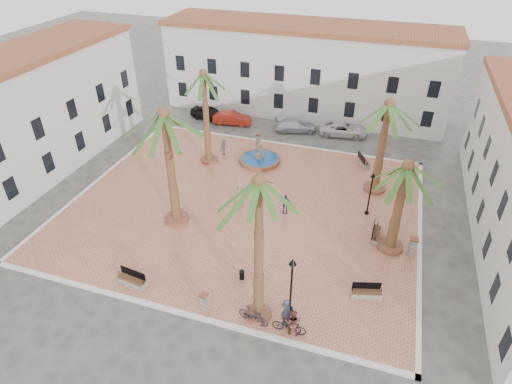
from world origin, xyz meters
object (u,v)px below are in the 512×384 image
fountain (260,159)px  pedestrian_fountain_a (239,194)px  palm_sw (165,127)px  palm_e (405,178)px  car_black (209,113)px  palm_s (259,197)px  cyclist_b (292,322)px  lamppost_s (292,276)px  lamppost_e (371,187)px  pedestrian_fountain_b (285,204)px  bollard_n (258,140)px  cyclist_a (286,312)px  bench_se (366,293)px  palm_ne (387,115)px  bench_ne (363,162)px  car_silver (295,126)px  bench_s (132,281)px  pedestrian_north (224,147)px  car_white (343,129)px  bicycle_b (253,316)px  bench_e (376,235)px  palm_nw (204,84)px  car_red (232,118)px  bicycle_a (289,326)px  pedestrian_east (394,223)px  bollard_se (204,302)px  bollard_e (412,247)px

fountain → pedestrian_fountain_a: (0.56, -6.85, 0.68)m
palm_sw → palm_e: palm_sw is taller
car_black → palm_s: bearing=-140.2°
cyclist_b → lamppost_s: bearing=-78.6°
lamppost_e → pedestrian_fountain_b: size_ratio=2.20×
bollard_n → cyclist_a: size_ratio=0.72×
bench_se → bollard_n: (-11.88, 16.11, 0.44)m
palm_ne → bench_se: palm_ne is taller
bench_ne → car_silver: (-7.46, 5.06, 0.20)m
bench_s → pedestrian_north: size_ratio=1.28×
bench_ne → car_white: bearing=-0.7°
palm_ne → fountain: bearing=172.0°
bench_ne → pedestrian_fountain_a: size_ratio=1.01×
lamppost_s → pedestrian_fountain_b: lamppost_s is taller
cyclist_b → bicycle_b: (-2.19, 0.00, -0.28)m
cyclist_b → pedestrian_north: 20.67m
bench_e → pedestrian_fountain_a: pedestrian_fountain_a is taller
palm_nw → car_red: 10.80m
cyclist_a → fountain: bearing=-42.9°
palm_ne → lamppost_s: palm_ne is taller
pedestrian_fountain_b → car_silver: (-2.70, 14.33, -0.33)m
bench_ne → palm_e: bearing=169.7°
palm_e → car_white: size_ratio=1.43×
palm_ne → lamppost_e: size_ratio=2.19×
fountain → bicycle_a: bearing=-67.4°
bench_e → pedestrian_east: bearing=-46.1°
palm_ne → bench_ne: size_ratio=4.12×
car_white → palm_nw: bearing=122.5°
palm_sw → car_black: (-4.98, 17.63, -6.87)m
lamppost_e → car_silver: lamppost_e is taller
palm_s → bollard_se: palm_s is taller
palm_e → bench_se: bearing=-102.1°
pedestrian_north → cyclist_b: bearing=-123.4°
lamppost_e → bicycle_b: (-4.90, -12.28, -1.87)m
car_red → car_white: (11.64, 0.95, -0.00)m
bollard_n → pedestrian_fountain_b: 10.84m
palm_sw → cyclist_b: palm_sw is taller
car_black → bench_ne: bearing=-95.7°
palm_nw → car_red: palm_nw is taller
car_silver → car_white: (4.80, 0.60, 0.03)m
bench_s → lamppost_e: 17.61m
bollard_se → bicycle_a: (4.95, 0.00, -0.16)m
palm_nw → bench_e: bearing=-22.8°
palm_nw → pedestrian_east: 18.48m
fountain → bollard_e: fountain is taller
fountain → bench_e: (10.92, -7.75, 0.02)m
palm_sw → palm_s: 10.72m
bollard_se → car_black: bearing=112.7°
fountain → car_red: fountain is taller
lamppost_e → cyclist_a: size_ratio=1.89×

